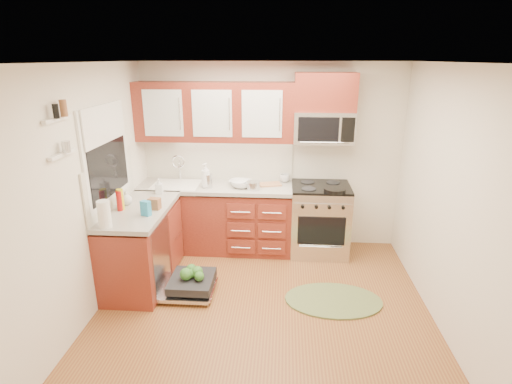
# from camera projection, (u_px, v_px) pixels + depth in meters

# --- Properties ---
(floor) EXTENTS (3.50, 3.50, 0.00)m
(floor) POSITION_uv_depth(u_px,v_px,m) (263.00, 311.00, 4.21)
(floor) COLOR brown
(floor) RESTS_ON ground
(ceiling) EXTENTS (3.50, 3.50, 0.00)m
(ceiling) POSITION_uv_depth(u_px,v_px,m) (264.00, 62.00, 3.41)
(ceiling) COLOR white
(ceiling) RESTS_ON ground
(wall_back) EXTENTS (3.50, 0.04, 2.50)m
(wall_back) POSITION_uv_depth(u_px,v_px,m) (271.00, 157.00, 5.46)
(wall_back) COLOR silver
(wall_back) RESTS_ON ground
(wall_front) EXTENTS (3.50, 0.04, 2.50)m
(wall_front) POSITION_uv_depth(u_px,v_px,m) (246.00, 309.00, 2.16)
(wall_front) COLOR silver
(wall_front) RESTS_ON ground
(wall_left) EXTENTS (0.04, 3.50, 2.50)m
(wall_left) POSITION_uv_depth(u_px,v_px,m) (87.00, 195.00, 3.93)
(wall_left) COLOR silver
(wall_left) RESTS_ON ground
(wall_right) EXTENTS (0.04, 3.50, 2.50)m
(wall_right) POSITION_uv_depth(u_px,v_px,m) (452.00, 204.00, 3.69)
(wall_right) COLOR silver
(wall_right) RESTS_ON ground
(base_cabinet_back) EXTENTS (2.05, 0.60, 0.85)m
(base_cabinet_back) POSITION_uv_depth(u_px,v_px,m) (216.00, 219.00, 5.49)
(base_cabinet_back) COLOR maroon
(base_cabinet_back) RESTS_ON ground
(base_cabinet_left) EXTENTS (0.60, 1.25, 0.85)m
(base_cabinet_left) POSITION_uv_depth(u_px,v_px,m) (142.00, 248.00, 4.67)
(base_cabinet_left) COLOR maroon
(base_cabinet_left) RESTS_ON ground
(countertop_back) EXTENTS (2.07, 0.64, 0.05)m
(countertop_back) POSITION_uv_depth(u_px,v_px,m) (215.00, 187.00, 5.33)
(countertop_back) COLOR #9F9991
(countertop_back) RESTS_ON base_cabinet_back
(countertop_left) EXTENTS (0.64, 1.27, 0.05)m
(countertop_left) POSITION_uv_depth(u_px,v_px,m) (139.00, 210.00, 4.52)
(countertop_left) COLOR #9F9991
(countertop_left) RESTS_ON base_cabinet_left
(backsplash_back) EXTENTS (2.05, 0.02, 0.57)m
(backsplash_back) POSITION_uv_depth(u_px,v_px,m) (218.00, 159.00, 5.51)
(backsplash_back) COLOR silver
(backsplash_back) RESTS_ON ground
(backsplash_left) EXTENTS (0.02, 1.25, 0.57)m
(backsplash_left) POSITION_uv_depth(u_px,v_px,m) (111.00, 183.00, 4.44)
(backsplash_left) COLOR silver
(backsplash_left) RESTS_ON ground
(upper_cabinets) EXTENTS (2.05, 0.35, 0.75)m
(upper_cabinets) POSITION_uv_depth(u_px,v_px,m) (215.00, 112.00, 5.15)
(upper_cabinets) COLOR maroon
(upper_cabinets) RESTS_ON ground
(cabinet_over_mw) EXTENTS (0.76, 0.35, 0.47)m
(cabinet_over_mw) POSITION_uv_depth(u_px,v_px,m) (325.00, 92.00, 4.97)
(cabinet_over_mw) COLOR maroon
(cabinet_over_mw) RESTS_ON ground
(range) EXTENTS (0.76, 0.64, 0.95)m
(range) POSITION_uv_depth(u_px,v_px,m) (319.00, 219.00, 5.36)
(range) COLOR silver
(range) RESTS_ON ground
(microwave) EXTENTS (0.76, 0.38, 0.40)m
(microwave) POSITION_uv_depth(u_px,v_px,m) (324.00, 127.00, 5.09)
(microwave) COLOR silver
(microwave) RESTS_ON ground
(sink) EXTENTS (0.62, 0.50, 0.26)m
(sink) POSITION_uv_depth(u_px,v_px,m) (177.00, 193.00, 5.38)
(sink) COLOR white
(sink) RESTS_ON ground
(dishwasher) EXTENTS (0.70, 0.60, 0.20)m
(dishwasher) POSITION_uv_depth(u_px,v_px,m) (189.00, 284.00, 4.52)
(dishwasher) COLOR silver
(dishwasher) RESTS_ON ground
(window) EXTENTS (0.03, 1.05, 1.05)m
(window) POSITION_uv_depth(u_px,v_px,m) (106.00, 154.00, 4.31)
(window) COLOR white
(window) RESTS_ON ground
(window_blind) EXTENTS (0.02, 0.96, 0.40)m
(window_blind) POSITION_uv_depth(u_px,v_px,m) (105.00, 124.00, 4.20)
(window_blind) COLOR white
(window_blind) RESTS_ON ground
(shelf_upper) EXTENTS (0.04, 0.40, 0.03)m
(shelf_upper) POSITION_uv_depth(u_px,v_px,m) (57.00, 119.00, 3.34)
(shelf_upper) COLOR white
(shelf_upper) RESTS_ON ground
(shelf_lower) EXTENTS (0.04, 0.40, 0.03)m
(shelf_lower) POSITION_uv_depth(u_px,v_px,m) (63.00, 154.00, 3.44)
(shelf_lower) COLOR white
(shelf_lower) RESTS_ON ground
(rug) EXTENTS (1.21, 0.95, 0.02)m
(rug) POSITION_uv_depth(u_px,v_px,m) (333.00, 300.00, 4.38)
(rug) COLOR olive
(rug) RESTS_ON ground
(skillet) EXTENTS (0.29, 0.29, 0.05)m
(skillet) POSITION_uv_depth(u_px,v_px,m) (335.00, 190.00, 4.96)
(skillet) COLOR black
(skillet) RESTS_ON range
(stock_pot) EXTENTS (0.20, 0.20, 0.11)m
(stock_pot) POSITION_uv_depth(u_px,v_px,m) (253.00, 186.00, 5.13)
(stock_pot) COLOR silver
(stock_pot) RESTS_ON countertop_back
(cutting_board) EXTENTS (0.32, 0.25, 0.02)m
(cutting_board) POSITION_uv_depth(u_px,v_px,m) (270.00, 184.00, 5.32)
(cutting_board) COLOR tan
(cutting_board) RESTS_ON countertop_back
(canister) EXTENTS (0.15, 0.15, 0.18)m
(canister) POSITION_uv_depth(u_px,v_px,m) (208.00, 181.00, 5.20)
(canister) COLOR silver
(canister) RESTS_ON countertop_back
(paper_towel_roll) EXTENTS (0.14, 0.14, 0.28)m
(paper_towel_roll) POSITION_uv_depth(u_px,v_px,m) (104.00, 214.00, 3.96)
(paper_towel_roll) COLOR white
(paper_towel_roll) RESTS_ON countertop_left
(mustard_bottle) EXTENTS (0.09, 0.09, 0.24)m
(mustard_bottle) POSITION_uv_depth(u_px,v_px,m) (120.00, 199.00, 4.43)
(mustard_bottle) COLOR yellow
(mustard_bottle) RESTS_ON countertop_left
(red_bottle) EXTENTS (0.08, 0.08, 0.22)m
(red_bottle) POSITION_uv_depth(u_px,v_px,m) (119.00, 201.00, 4.40)
(red_bottle) COLOR #A7120D
(red_bottle) RESTS_ON countertop_left
(wooden_box) EXTENTS (0.14, 0.11, 0.13)m
(wooden_box) POSITION_uv_depth(u_px,v_px,m) (154.00, 204.00, 4.46)
(wooden_box) COLOR brown
(wooden_box) RESTS_ON countertop_left
(blue_carton) EXTENTS (0.12, 0.10, 0.16)m
(blue_carton) POSITION_uv_depth(u_px,v_px,m) (146.00, 208.00, 4.27)
(blue_carton) COLOR #288CBE
(blue_carton) RESTS_ON countertop_left
(bowl_a) EXTENTS (0.30, 0.30, 0.06)m
(bowl_a) POSITION_uv_depth(u_px,v_px,m) (238.00, 182.00, 5.35)
(bowl_a) COLOR #999999
(bowl_a) RESTS_ON countertop_back
(bowl_b) EXTENTS (0.34, 0.34, 0.09)m
(bowl_b) POSITION_uv_depth(u_px,v_px,m) (242.00, 184.00, 5.22)
(bowl_b) COLOR #999999
(bowl_b) RESTS_ON countertop_back
(cup) EXTENTS (0.15, 0.15, 0.11)m
(cup) POSITION_uv_depth(u_px,v_px,m) (285.00, 178.00, 5.44)
(cup) COLOR #999999
(cup) RESTS_ON countertop_back
(soap_bottle_a) EXTENTS (0.16, 0.16, 0.32)m
(soap_bottle_a) POSITION_uv_depth(u_px,v_px,m) (206.00, 176.00, 5.18)
(soap_bottle_a) COLOR #999999
(soap_bottle_a) RESTS_ON countertop_back
(soap_bottle_b) EXTENTS (0.10, 0.10, 0.19)m
(soap_bottle_b) POSITION_uv_depth(u_px,v_px,m) (159.00, 186.00, 4.97)
(soap_bottle_b) COLOR #999999
(soap_bottle_b) RESTS_ON countertop_left
(soap_bottle_c) EXTENTS (0.16, 0.16, 0.17)m
(soap_bottle_c) POSITION_uv_depth(u_px,v_px,m) (126.00, 198.00, 4.59)
(soap_bottle_c) COLOR #999999
(soap_bottle_c) RESTS_ON countertop_left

